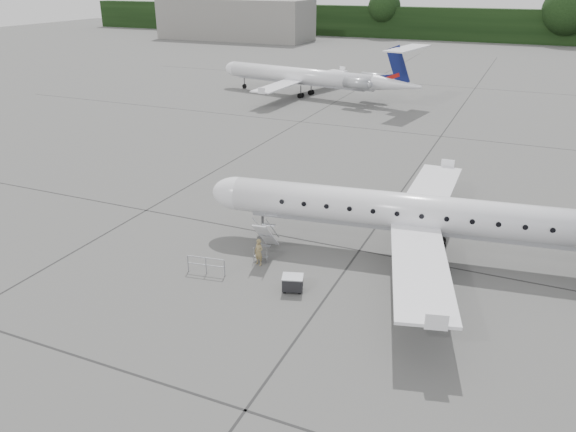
% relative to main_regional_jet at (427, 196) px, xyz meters
% --- Properties ---
extents(ground, '(320.00, 320.00, 0.00)m').
position_rel_main_regional_jet_xyz_m(ground, '(-0.20, -4.20, -3.81)').
color(ground, '#5C5C59').
rests_on(ground, ground).
extents(treeline, '(260.00, 4.00, 8.00)m').
position_rel_main_regional_jet_xyz_m(treeline, '(-0.20, 125.80, 0.19)').
color(treeline, black).
rests_on(treeline, ground).
extents(terminal_building, '(40.00, 14.00, 10.00)m').
position_rel_main_regional_jet_xyz_m(terminal_building, '(-70.20, 105.80, 1.19)').
color(terminal_building, gray).
rests_on(terminal_building, ground).
extents(main_regional_jet, '(32.37, 25.25, 7.62)m').
position_rel_main_regional_jet_xyz_m(main_regional_jet, '(0.00, 0.00, 0.00)').
color(main_regional_jet, white).
rests_on(main_regional_jet, ground).
extents(airstair, '(1.18, 2.60, 2.39)m').
position_rel_main_regional_jet_xyz_m(airstair, '(-8.59, -3.57, -2.62)').
color(airstair, white).
rests_on(airstair, ground).
extents(passenger, '(0.67, 0.53, 1.61)m').
position_rel_main_regional_jet_xyz_m(passenger, '(-8.40, -4.96, -3.01)').
color(passenger, olive).
rests_on(passenger, ground).
extents(safety_railing, '(2.19, 0.42, 1.00)m').
position_rel_main_regional_jet_xyz_m(safety_railing, '(-10.63, -7.14, -3.31)').
color(safety_railing, gray).
rests_on(safety_railing, ground).
extents(baggage_cart, '(1.28, 1.14, 0.92)m').
position_rel_main_regional_jet_xyz_m(baggage_cart, '(-5.44, -6.89, -3.35)').
color(baggage_cart, black).
rests_on(baggage_cart, ground).
extents(bg_regional_left, '(32.03, 25.39, 7.60)m').
position_rel_main_regional_jet_xyz_m(bg_regional_left, '(-25.52, 42.32, -0.01)').
color(bg_regional_left, white).
rests_on(bg_regional_left, ground).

